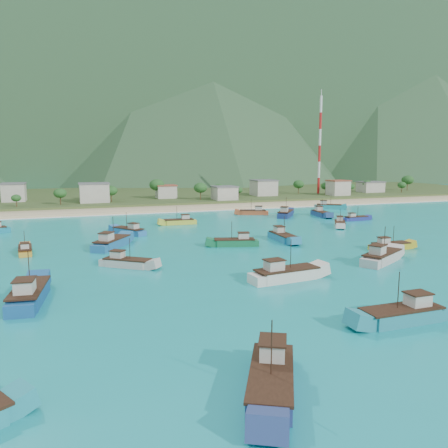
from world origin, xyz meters
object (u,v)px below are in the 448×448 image
object	(u,v)px
boat_5	(129,231)
boat_19	(321,214)
boat_6	(356,219)
boat_23	(271,381)
boat_17	(382,258)
boat_7	(403,316)
boat_13	(25,251)
boat_20	(390,247)
boat_21	(340,224)
radio_tower	(320,145)
boat_4	(235,243)
boat_3	(29,295)
boat_25	(253,213)
boat_24	(112,243)
boat_22	(285,275)
boat_16	(283,238)
boat_0	(127,263)
boat_12	(179,222)
boat_9	(285,214)
boat_1	(328,207)

from	to	relation	value
boat_5	boat_19	distance (m)	66.89
boat_6	boat_23	bearing A→B (deg)	-41.09
boat_17	boat_7	bearing A→B (deg)	-64.51
boat_6	boat_13	bearing A→B (deg)	-80.56
boat_20	boat_23	bearing A→B (deg)	-46.74
boat_7	boat_21	bearing A→B (deg)	-28.69
radio_tower	boat_17	distance (m)	144.03
radio_tower	boat_21	bearing A→B (deg)	-118.10
boat_4	boat_20	bearing A→B (deg)	-100.61
boat_3	boat_25	xyz separation A→B (m)	(65.46, 75.40, -0.28)
boat_21	boat_25	xyz separation A→B (m)	(-12.63, 32.87, 0.07)
boat_24	boat_25	world-z (taller)	boat_24
boat_13	boat_20	bearing A→B (deg)	-21.51
boat_22	boat_23	world-z (taller)	boat_22
boat_16	boat_17	world-z (taller)	boat_17
boat_5	boat_16	distance (m)	39.28
boat_0	boat_24	size ratio (longest dim) A/B	0.77
boat_17	boat_23	bearing A→B (deg)	-78.43
boat_0	boat_17	distance (m)	47.03
radio_tower	boat_12	world-z (taller)	radio_tower
radio_tower	boat_3	xyz separation A→B (m)	(-124.42, -129.29, -24.63)
boat_5	radio_tower	bearing A→B (deg)	4.18
boat_16	boat_23	bearing A→B (deg)	64.15
boat_3	boat_6	distance (m)	103.56
boat_17	boat_0	bearing A→B (deg)	-135.21
boat_4	boat_19	size ratio (longest dim) A/B	0.94
boat_16	boat_19	world-z (taller)	boat_19
boat_16	boat_20	xyz separation A→B (m)	(17.11, -16.51, -0.16)
boat_25	boat_9	bearing A→B (deg)	-117.92
boat_16	boat_20	size ratio (longest dim) A/B	1.17
boat_16	boat_25	world-z (taller)	boat_16
boat_4	boat_13	bearing A→B (deg)	96.23
boat_13	boat_20	size ratio (longest dim) A/B	0.92
boat_6	boat_22	world-z (taller)	boat_22
boat_16	boat_7	bearing A→B (deg)	80.63
boat_1	boat_13	distance (m)	114.16
boat_1	boat_21	bearing A→B (deg)	4.34
boat_7	boat_20	xyz separation A→B (m)	(27.49, 34.65, -0.22)
boat_5	boat_16	xyz separation A→B (m)	(32.96, -21.38, 0.06)
boat_3	boat_17	world-z (taller)	boat_3
boat_5	boat_9	distance (m)	56.31
boat_0	boat_7	size ratio (longest dim) A/B	0.83
boat_6	boat_17	size ratio (longest dim) A/B	0.69
boat_7	boat_20	world-z (taller)	boat_7
boat_16	boat_23	size ratio (longest dim) A/B	0.90
boat_21	boat_6	bearing A→B (deg)	-110.96
boat_12	boat_23	xyz separation A→B (m)	(-15.08, -93.36, 0.22)
boat_13	boat_24	bearing A→B (deg)	-4.31
boat_7	boat_13	xyz separation A→B (m)	(-45.56, 56.46, -0.31)
boat_21	boat_0	bearing A→B (deg)	55.57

